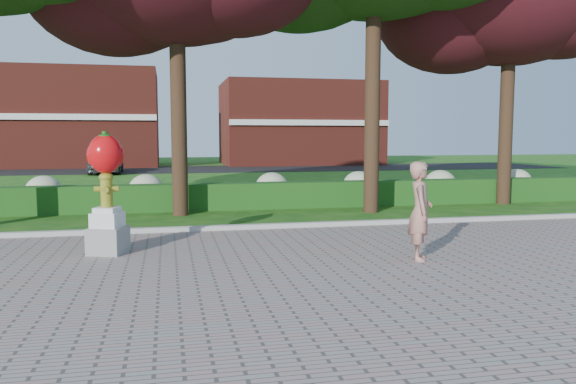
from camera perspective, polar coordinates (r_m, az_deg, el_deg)
The scene contains 11 objects.
ground at distance 10.52m, azimuth 0.97°, elevation -6.55°, with size 100.00×100.00×0.00m, color #174B12.
walkway at distance 6.82m, azimuth 8.83°, elevation -13.31°, with size 40.00×14.00×0.04m, color gray.
curb at distance 13.39m, azimuth -1.95°, elevation -3.56°, with size 40.00×0.18×0.15m, color #ADADA5.
lawn_hedge at distance 17.27m, azimuth -4.31°, elevation -0.39°, with size 24.00×0.70×0.80m, color #204A15.
hydrangea_row at distance 18.32m, azimuth -2.97°, elevation 0.44°, with size 20.10×1.10×0.99m.
street at distance 38.15m, azimuth -8.62°, elevation 2.31°, with size 50.00×8.00×0.02m, color black.
building_left at distance 44.69m, azimuth -22.19°, elevation 6.92°, with size 14.00×8.00×7.00m, color maroon.
building_right at distance 45.22m, azimuth 1.07°, elevation 6.94°, with size 12.00×8.00×6.40m, color maroon.
hydrant_sculpture at distance 10.94m, azimuth -17.96°, elevation 0.26°, with size 0.79×0.79×2.28m.
woman at distance 10.18m, azimuth 13.28°, elevation -1.88°, with size 0.64×0.42×1.75m, color tan.
parked_car at distance 35.22m, azimuth -18.03°, elevation 3.15°, with size 1.90×4.72×1.61m, color #414249.
Camera 1 is at (-2.34, -10.01, 2.24)m, focal length 35.00 mm.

